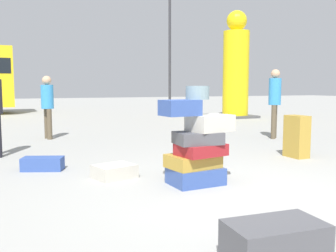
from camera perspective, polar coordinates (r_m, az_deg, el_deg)
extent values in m
plane|color=#9E9E99|center=(4.70, 9.92, -10.01)|extent=(80.00, 80.00, 0.00)
cube|color=#334F99|center=(5.03, 4.22, -7.58)|extent=(0.70, 0.54, 0.22)
cube|color=#B28C33|center=(4.99, 3.82, -5.33)|extent=(0.71, 0.57, 0.17)
cube|color=maroon|center=(4.91, 5.03, -3.60)|extent=(0.66, 0.54, 0.15)
cube|color=#4C4C51|center=(4.88, 4.57, -1.82)|extent=(0.60, 0.46, 0.16)
cube|color=beige|center=(4.96, 6.41, 0.46)|extent=(0.62, 0.51, 0.22)
cube|color=#334F99|center=(4.76, 1.84, 2.80)|extent=(0.50, 0.39, 0.20)
cylinder|color=gray|center=(4.94, 4.51, 5.09)|extent=(0.31, 0.31, 0.18)
cube|color=#4C4C51|center=(2.95, 15.99, -16.82)|extent=(0.74, 0.45, 0.31)
cube|color=beige|center=(5.40, -8.18, -6.86)|extent=(0.64, 0.57, 0.19)
cube|color=#334F99|center=(6.14, -18.57, -5.48)|extent=(0.67, 0.49, 0.20)
cube|color=#B28C33|center=(7.24, 19.03, -1.51)|extent=(0.27, 0.43, 0.77)
cube|color=gray|center=(6.15, 4.26, -4.88)|extent=(0.67, 0.39, 0.26)
cylinder|color=brown|center=(9.81, -18.00, 0.37)|extent=(0.12, 0.12, 0.75)
cylinder|color=brown|center=(9.60, -17.62, 0.27)|extent=(0.12, 0.12, 0.75)
cylinder|color=#338CCC|center=(9.67, -17.94, 4.27)|extent=(0.30, 0.30, 0.58)
sphere|color=tan|center=(9.67, -18.02, 6.65)|extent=(0.22, 0.22, 0.22)
cylinder|color=brown|center=(9.83, 15.93, 0.70)|extent=(0.12, 0.12, 0.84)
cylinder|color=brown|center=(9.61, 15.80, 0.59)|extent=(0.12, 0.12, 0.84)
cylinder|color=#338CCC|center=(9.68, 16.00, 5.07)|extent=(0.30, 0.30, 0.66)
sphere|color=tan|center=(9.69, 16.07, 7.67)|extent=(0.22, 0.22, 0.22)
cylinder|color=yellow|center=(15.97, 10.29, 7.69)|extent=(1.07, 1.07, 3.57)
sphere|color=yellow|center=(16.19, 10.44, 15.50)|extent=(0.83, 0.83, 0.83)
cube|color=#4C4C4C|center=(16.01, 10.18, 1.47)|extent=(1.50, 1.50, 0.10)
cylinder|color=#333338|center=(17.89, 0.27, 13.07)|extent=(0.12, 0.12, 6.98)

